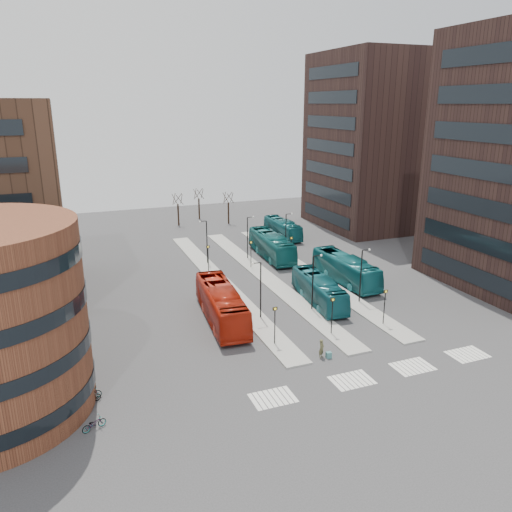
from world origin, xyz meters
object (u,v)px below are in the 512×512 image
object	(u,v)px
teal_bus_c	(345,269)
commuter_b	(331,313)
teal_bus_b	(272,246)
red_bus	(221,304)
teal_bus_d	(283,228)
bicycle_far	(90,392)
commuter_a	(234,308)
bicycle_mid	(91,398)
commuter_c	(326,310)
suitcase	(329,355)
traveller	(322,348)
bicycle_near	(94,424)
teal_bus_a	(319,290)

from	to	relation	value
teal_bus_c	commuter_b	size ratio (longest dim) A/B	7.08
teal_bus_b	teal_bus_c	world-z (taller)	teal_bus_b
red_bus	teal_bus_c	world-z (taller)	red_bus
teal_bus_d	bicycle_far	bearing A→B (deg)	-131.34
commuter_a	bicycle_mid	xyz separation A→B (m)	(-15.30, -11.33, -0.45)
teal_bus_b	commuter_c	distance (m)	21.97
commuter_c	bicycle_mid	size ratio (longest dim) A/B	1.01
suitcase	bicycle_mid	size ratio (longest dim) A/B	0.36
teal_bus_d	traveller	distance (m)	41.71
commuter_b	commuter_c	size ratio (longest dim) A/B	1.09
bicycle_near	commuter_b	bearing A→B (deg)	-89.69
bicycle_mid	teal_bus_d	bearing A→B (deg)	-56.82
traveller	commuter_a	bearing A→B (deg)	75.75
teal_bus_b	traveller	distance (m)	30.24
bicycle_near	bicycle_mid	size ratio (longest dim) A/B	1.11
bicycle_mid	commuter_b	bearing A→B (deg)	-91.28
commuter_b	bicycle_near	bearing A→B (deg)	99.54
teal_bus_d	commuter_c	distance (m)	33.14
teal_bus_d	bicycle_near	size ratio (longest dim) A/B	6.13
bicycle_near	teal_bus_b	bearing A→B (deg)	-61.78
teal_bus_b	bicycle_far	distance (m)	39.30
red_bus	teal_bus_b	distance (m)	22.87
commuter_c	red_bus	bearing A→B (deg)	-90.42
teal_bus_b	teal_bus_d	size ratio (longest dim) A/B	1.19
teal_bus_d	commuter_c	xyz separation A→B (m)	(-9.30, -31.80, -0.70)
teal_bus_a	teal_bus_d	distance (m)	29.05
traveller	commuter_c	world-z (taller)	traveller
suitcase	bicycle_near	xyz separation A→B (m)	(-20.05, -3.00, 0.17)
suitcase	teal_bus_c	bearing A→B (deg)	57.78
red_bus	commuter_c	size ratio (longest dim) A/B	8.35
teal_bus_c	teal_bus_b	bearing A→B (deg)	108.16
suitcase	teal_bus_a	xyz separation A→B (m)	(5.29, 11.76, 1.25)
teal_bus_c	commuter_a	size ratio (longest dim) A/B	6.62
teal_bus_c	commuter_b	xyz separation A→B (m)	(-7.51, -9.72, -0.84)
teal_bus_d	bicycle_far	size ratio (longest dim) A/B	6.07
commuter_b	bicycle_mid	xyz separation A→B (m)	(-24.20, -6.53, -0.39)
red_bus	commuter_a	size ratio (longest dim) A/B	7.14
suitcase	teal_bus_a	size ratio (longest dim) A/B	0.05
suitcase	teal_bus_b	bearing A→B (deg)	79.29
bicycle_near	bicycle_mid	distance (m)	3.39
teal_bus_a	bicycle_near	size ratio (longest dim) A/B	6.34
teal_bus_c	bicycle_far	distance (m)	35.29
red_bus	bicycle_far	bearing A→B (deg)	-138.92
teal_bus_a	bicycle_far	bearing A→B (deg)	-151.68
commuter_c	bicycle_near	size ratio (longest dim) A/B	0.91
traveller	commuter_b	size ratio (longest dim) A/B	1.00
commuter_b	bicycle_near	world-z (taller)	commuter_b
teal_bus_c	traveller	xyz separation A→B (m)	(-12.20, -16.29, -0.83)
teal_bus_c	bicycle_far	world-z (taller)	teal_bus_c
teal_bus_a	teal_bus_b	size ratio (longest dim) A/B	0.87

